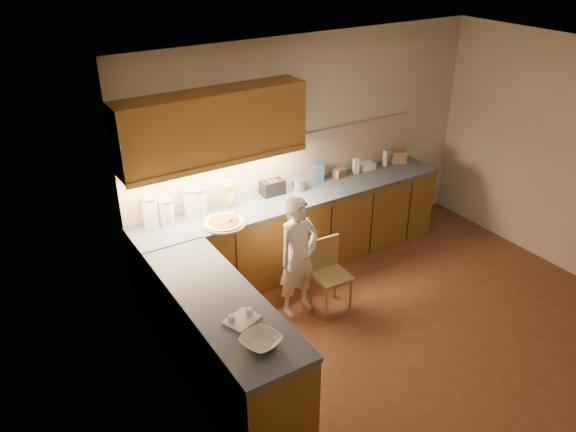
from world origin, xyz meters
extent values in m
plane|color=#58311E|center=(0.00, 0.00, 0.00)|extent=(4.50, 4.50, 0.00)
cube|color=beige|center=(0.00, 2.00, 1.30)|extent=(4.50, 0.04, 2.60)
cube|color=beige|center=(-2.25, 0.00, 1.30)|extent=(0.04, 4.00, 2.60)
cube|color=white|center=(0.00, 0.00, 2.60)|extent=(4.50, 4.00, 0.04)
cube|color=brown|center=(-0.38, 1.70, 0.44)|extent=(3.75, 0.60, 0.88)
cube|color=brown|center=(-1.95, 0.40, 0.44)|extent=(0.60, 2.00, 0.88)
cube|color=#414E5D|center=(-0.37, 1.70, 0.90)|extent=(3.77, 0.62, 0.04)
cube|color=#414E5D|center=(-1.95, 0.40, 0.90)|extent=(0.62, 2.02, 0.04)
cube|color=black|center=(-1.90, 1.40, 0.44)|extent=(0.02, 0.01, 0.80)
cube|color=black|center=(-1.30, 1.40, 0.44)|extent=(0.02, 0.01, 0.80)
cube|color=black|center=(-0.70, 1.40, 0.44)|extent=(0.02, 0.01, 0.80)
cube|color=black|center=(-0.10, 1.40, 0.44)|extent=(0.02, 0.01, 0.80)
cube|color=black|center=(0.50, 1.40, 0.44)|extent=(0.02, 0.01, 0.80)
cube|color=black|center=(1.10, 1.40, 0.44)|extent=(0.02, 0.01, 0.80)
cube|color=#C0AF95|center=(-0.38, 1.99, 1.21)|extent=(3.75, 0.02, 0.58)
cube|color=brown|center=(-1.27, 1.82, 1.85)|extent=(1.95, 0.35, 0.70)
cube|color=brown|center=(-1.27, 1.65, 1.50)|extent=(1.95, 0.02, 0.06)
cylinder|color=tan|center=(-1.36, 1.52, 0.93)|extent=(0.45, 0.45, 0.02)
cylinder|color=#F4E8BF|center=(-1.36, 1.52, 0.95)|extent=(0.40, 0.40, 0.02)
cylinder|color=#B94218|center=(-1.36, 1.52, 0.96)|extent=(0.31, 0.31, 0.01)
sphere|color=white|center=(-1.31, 1.48, 0.98)|extent=(0.06, 0.06, 0.06)
cylinder|color=white|center=(-1.27, 1.43, 1.01)|extent=(0.07, 0.10, 0.18)
imported|color=white|center=(-0.83, 0.96, 0.65)|extent=(0.51, 0.37, 1.30)
cylinder|color=tan|center=(-0.69, 0.65, 0.20)|extent=(0.03, 0.03, 0.40)
cylinder|color=tan|center=(-0.39, 0.63, 0.20)|extent=(0.03, 0.03, 0.40)
cylinder|color=tan|center=(-0.68, 0.95, 0.20)|extent=(0.03, 0.03, 0.40)
cylinder|color=tan|center=(-0.38, 0.93, 0.20)|extent=(0.03, 0.03, 0.40)
cube|color=tan|center=(-0.54, 0.79, 0.41)|extent=(0.37, 0.37, 0.04)
cube|color=tan|center=(-0.53, 0.95, 0.61)|extent=(0.35, 0.05, 0.35)
imported|color=white|center=(-1.95, -0.26, 0.95)|extent=(0.35, 0.35, 0.07)
cylinder|color=white|center=(-1.99, 1.86, 1.08)|extent=(0.16, 0.16, 0.31)
cylinder|color=gray|center=(-1.99, 1.86, 1.24)|extent=(0.17, 0.17, 0.02)
cylinder|color=white|center=(-1.84, 1.83, 1.05)|extent=(0.15, 0.15, 0.26)
cylinder|color=tan|center=(-1.84, 1.83, 1.19)|extent=(0.16, 0.16, 0.02)
cylinder|color=silver|center=(-1.56, 1.88, 1.06)|extent=(0.15, 0.15, 0.28)
cylinder|color=gray|center=(-1.56, 1.88, 1.21)|extent=(0.16, 0.16, 0.02)
cylinder|color=silver|center=(-1.46, 1.89, 1.05)|extent=(0.16, 0.16, 0.26)
cylinder|color=tan|center=(-1.46, 1.89, 1.19)|extent=(0.17, 0.17, 0.02)
cube|color=#AC9F22|center=(-1.14, 1.84, 1.05)|extent=(0.11, 0.08, 0.27)
cube|color=silver|center=(-1.14, 1.84, 1.21)|extent=(0.07, 0.05, 0.05)
cube|color=black|center=(-0.59, 1.86, 1.00)|extent=(0.27, 0.16, 0.17)
cube|color=#A5A6AA|center=(-0.62, 1.87, 1.09)|extent=(0.03, 0.11, 0.00)
cube|color=#A5A6AA|center=(-0.55, 1.86, 1.09)|extent=(0.03, 0.11, 0.00)
cylinder|color=silver|center=(-0.28, 1.82, 0.98)|extent=(0.16, 0.16, 0.12)
cylinder|color=silver|center=(-0.28, 1.82, 1.05)|extent=(0.17, 0.17, 0.01)
cube|color=#33599B|center=(0.07, 1.89, 1.02)|extent=(0.13, 0.11, 0.21)
cube|color=#957050|center=(0.34, 1.86, 0.97)|extent=(0.16, 0.12, 0.10)
cube|color=silver|center=(0.57, 1.84, 1.01)|extent=(0.07, 0.07, 0.19)
cube|color=white|center=(0.76, 1.87, 0.96)|extent=(0.20, 0.15, 0.08)
cylinder|color=beige|center=(1.02, 1.83, 1.02)|extent=(0.06, 0.06, 0.20)
cylinder|color=gray|center=(1.02, 1.83, 1.13)|extent=(0.07, 0.07, 0.01)
cube|color=#987151|center=(1.24, 1.84, 1.00)|extent=(0.24, 0.22, 0.15)
cube|color=silver|center=(-1.93, 0.06, 0.93)|extent=(0.30, 0.27, 0.02)
cylinder|color=white|center=(-2.01, 0.07, 0.96)|extent=(0.06, 0.06, 0.07)
cylinder|color=silver|center=(-1.86, 0.07, 0.96)|extent=(0.06, 0.06, 0.08)
camera|label=1|loc=(-3.46, -3.03, 3.63)|focal=35.00mm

